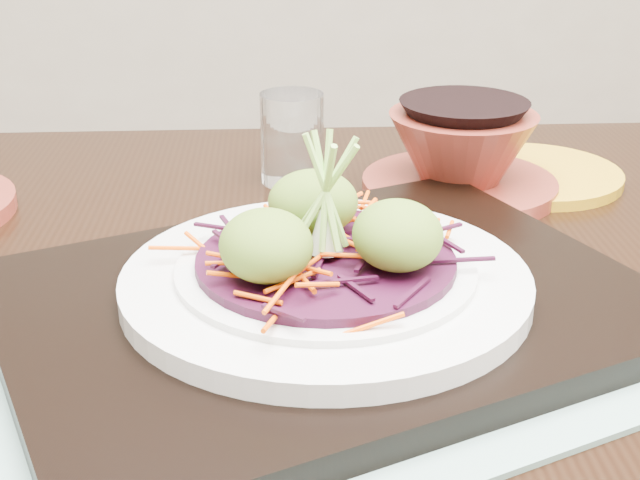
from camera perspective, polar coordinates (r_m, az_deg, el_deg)
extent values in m
cube|color=black|center=(0.66, 1.25, -5.36)|extent=(1.40, 1.03, 0.04)
cube|color=gray|center=(0.61, 0.36, -5.09)|extent=(0.57, 0.50, 0.00)
cube|color=black|center=(0.61, 0.36, -4.13)|extent=(0.49, 0.42, 0.02)
cylinder|color=silver|center=(0.60, 0.36, -2.70)|extent=(0.27, 0.27, 0.01)
cylinder|color=silver|center=(0.60, 0.37, -1.90)|extent=(0.20, 0.20, 0.01)
cylinder|color=#370B25|center=(0.59, 0.37, -1.34)|extent=(0.17, 0.17, 0.01)
ellipsoid|color=olive|center=(0.56, -3.44, -0.40)|extent=(0.07, 0.07, 0.05)
ellipsoid|color=olive|center=(0.57, 5.00, 0.26)|extent=(0.07, 0.07, 0.05)
ellipsoid|color=olive|center=(0.62, -0.43, 2.40)|extent=(0.07, 0.07, 0.05)
cylinder|color=white|center=(0.86, -1.80, 6.54)|extent=(0.07, 0.07, 0.09)
cylinder|color=maroon|center=(0.85, 8.89, 3.46)|extent=(0.20, 0.20, 0.01)
cylinder|color=#C38D15|center=(0.90, 13.39, 4.10)|extent=(0.20, 0.20, 0.01)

